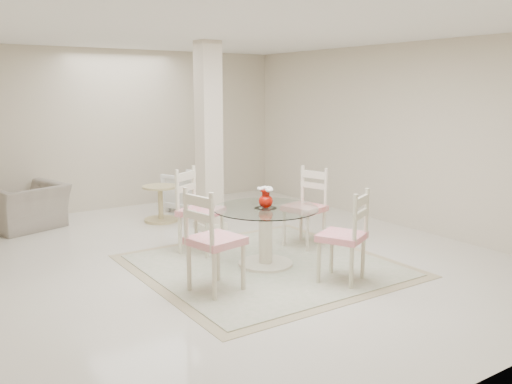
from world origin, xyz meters
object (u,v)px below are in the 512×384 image
column (209,138)px  dining_chair_west (210,233)px  side_table (161,205)px  dining_chair_north (196,204)px  red_vase (266,197)px  dining_table (266,237)px  armchair_white (190,191)px  dining_chair_south (348,230)px  recliner_taupe (26,207)px  dining_chair_east (308,201)px

column → dining_chair_west: (-1.25, -2.26, -0.72)m
column → side_table: 1.44m
dining_chair_north → side_table: size_ratio=2.10×
column → red_vase: size_ratio=10.73×
dining_table → armchair_white: 3.21m
armchair_white → side_table: (-0.74, -0.44, -0.07)m
dining_chair_west → armchair_white: (1.58, 3.53, -0.30)m
dining_chair_west → dining_chair_south: size_ratio=1.08×
recliner_taupe → dining_chair_north: bearing=103.1°
dining_table → dining_chair_east: (0.94, 0.39, 0.24)m
red_vase → dining_table: bearing=161.6°
dining_chair_north → recliner_taupe: 2.89m
column → recliner_taupe: bearing=146.2°
side_table → dining_chair_south: bearing=-81.9°
column → dining_chair_west: size_ratio=2.27×
dining_chair_south → dining_chair_west: bearing=-48.6°
dining_table → dining_chair_east: size_ratio=1.06×
dining_chair_west → side_table: dining_chair_west is taller
red_vase → side_table: (-0.11, 2.70, -0.56)m
armchair_white → dining_chair_west: bearing=41.9°
dining_table → dining_chair_west: dining_chair_west is taller
dining_chair_west → column: bearing=-40.7°
dining_table → recliner_taupe: bearing=120.0°
dining_table → side_table: (-0.11, 2.70, -0.09)m
column → side_table: (-0.41, 0.84, -1.09)m
armchair_white → side_table: bearing=6.7°
column → armchair_white: (0.33, 1.28, -1.02)m
dining_table → dining_chair_north: 1.06m
red_vase → dining_chair_west: (-0.95, -0.39, -0.19)m
dining_chair_east → side_table: (-1.06, 2.31, -0.34)m
column → armchair_white: column is taller
red_vase → dining_chair_north: 1.05m
dining_chair_east → dining_chair_west: bearing=-82.7°
column → dining_chair_east: size_ratio=2.37×
recliner_taupe → dining_chair_south: bearing=99.5°
column → armchair_white: bearing=75.5°
dining_chair_south → side_table: bearing=-108.5°
column → dining_chair_east: column is taller
dining_chair_east → armchair_white: 2.78m
dining_table → dining_chair_west: 1.06m
red_vase → side_table: 2.76m
red_vase → recliner_taupe: red_vase is taller
recliner_taupe → side_table: bearing=141.0°
dining_chair_north → dining_chair_south: size_ratio=1.07×
dining_chair_south → recliner_taupe: size_ratio=1.09×
column → dining_table: size_ratio=2.24×
dining_table → recliner_taupe: (-1.95, 3.37, -0.02)m
side_table → recliner_taupe: bearing=160.1°
red_vase → armchair_white: size_ratio=0.35×
column → dining_chair_south: (0.11, -2.80, -0.77)m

